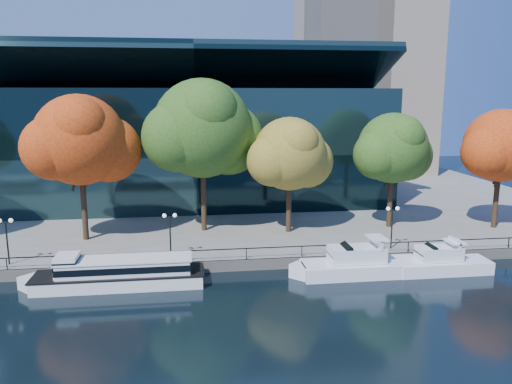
{
  "coord_description": "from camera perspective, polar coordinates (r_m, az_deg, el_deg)",
  "views": [
    {
      "loc": [
        -4.72,
        -38.54,
        15.2
      ],
      "look_at": [
        1.49,
        8.0,
        6.06
      ],
      "focal_mm": 35.0,
      "sensor_mm": 36.0,
      "label": 1
    }
  ],
  "objects": [
    {
      "name": "tour_boat",
      "position": [
        42.17,
        -15.8,
        -8.82
      ],
      "size": [
        14.76,
        3.29,
        2.8
      ],
      "color": "white",
      "rests_on": "ground"
    },
    {
      "name": "railing",
      "position": [
        44.09,
        -1.12,
        -6.49
      ],
      "size": [
        88.2,
        0.08,
        0.99
      ],
      "color": "black",
      "rests_on": "promenade"
    },
    {
      "name": "tree_5",
      "position": [
        59.15,
        26.35,
        4.61
      ],
      "size": [
        9.66,
        7.92,
        12.81
      ],
      "color": "black",
      "rests_on": "promenade"
    },
    {
      "name": "convention_building",
      "position": [
        70.64,
        -7.02,
        5.5
      ],
      "size": [
        50.0,
        24.57,
        21.43
      ],
      "color": "black",
      "rests_on": "ground"
    },
    {
      "name": "lamp_2",
      "position": [
        48.2,
        15.32,
        -2.84
      ],
      "size": [
        1.26,
        0.36,
        4.03
      ],
      "color": "black",
      "rests_on": "promenade"
    },
    {
      "name": "cruiser_far",
      "position": [
        46.43,
        20.11,
        -7.54
      ],
      "size": [
        9.25,
        2.56,
        3.02
      ],
      "color": "white",
      "rests_on": "ground"
    },
    {
      "name": "tree_2",
      "position": [
        52.01,
        -5.93,
        7.0
      ],
      "size": [
        12.78,
        10.48,
        15.94
      ],
      "color": "black",
      "rests_on": "promenade"
    },
    {
      "name": "tree_4",
      "position": [
        55.46,
        15.52,
        4.68
      ],
      "size": [
        9.4,
        7.71,
        12.39
      ],
      "color": "black",
      "rests_on": "promenade"
    },
    {
      "name": "lamp_1",
      "position": [
        44.51,
        -9.81,
        -3.75
      ],
      "size": [
        1.26,
        0.36,
        4.03
      ],
      "color": "black",
      "rests_on": "promenade"
    },
    {
      "name": "cruiser_near",
      "position": [
        43.83,
        11.45,
        -8.06
      ],
      "size": [
        11.54,
        2.97,
        3.34
      ],
      "color": "white",
      "rests_on": "ground"
    },
    {
      "name": "lamp_0",
      "position": [
        47.1,
        -26.65,
        -3.96
      ],
      "size": [
        1.26,
        0.36,
        4.03
      ],
      "color": "black",
      "rests_on": "promenade"
    },
    {
      "name": "tree_3",
      "position": [
        51.55,
        4.02,
        4.18
      ],
      "size": [
        9.45,
        7.75,
        12.04
      ],
      "color": "black",
      "rests_on": "promenade"
    },
    {
      "name": "tree_1",
      "position": [
        51.16,
        -19.31,
        5.42
      ],
      "size": [
        10.99,
        9.01,
        14.35
      ],
      "color": "black",
      "rests_on": "promenade"
    },
    {
      "name": "ground",
      "position": [
        41.69,
        -0.59,
        -10.36
      ],
      "size": [
        160.0,
        160.0,
        0.0
      ],
      "primitive_type": "plane",
      "color": "black",
      "rests_on": "ground"
    },
    {
      "name": "promenade",
      "position": [
        76.49,
        -3.93,
        -0.09
      ],
      "size": [
        90.0,
        67.08,
        1.0
      ],
      "color": "slate",
      "rests_on": "ground"
    }
  ]
}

